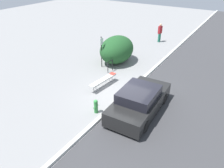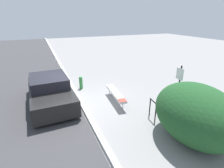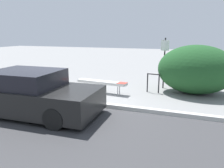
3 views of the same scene
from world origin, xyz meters
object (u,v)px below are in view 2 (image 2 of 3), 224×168
object	(u,v)px
bike_rack	(153,108)
fire_hydrant	(81,82)
bench	(116,93)
parked_car_near	(50,91)
sign_post	(178,88)

from	to	relation	value
bike_rack	fire_hydrant	world-z (taller)	bike_rack
bench	bike_rack	size ratio (longest dim) A/B	2.75
bench	bike_rack	bearing A→B (deg)	26.72
bench	parked_car_near	world-z (taller)	parked_car_near
bike_rack	parked_car_near	bearing A→B (deg)	-129.79
fire_hydrant	bench	bearing A→B (deg)	26.45
sign_post	parked_car_near	bearing A→B (deg)	-126.33
sign_post	fire_hydrant	size ratio (longest dim) A/B	3.01
sign_post	parked_car_near	xyz separation A→B (m)	(-3.51, -4.77, -0.75)
bench	bike_rack	distance (m)	2.19
sign_post	fire_hydrant	xyz separation A→B (m)	(-4.78, -2.94, -0.98)
fire_hydrant	parked_car_near	distance (m)	2.24
bench	sign_post	distance (m)	3.06
sign_post	bike_rack	bearing A→B (deg)	-108.47
bench	parked_car_near	bearing A→B (deg)	-105.63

